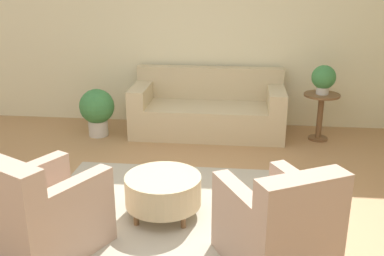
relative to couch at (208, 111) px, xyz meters
name	(u,v)px	position (x,y,z in m)	size (l,w,h in m)	color
ground_plane	(170,219)	(-0.17, -2.54, -0.33)	(16.00, 16.00, 0.00)	#AD7F51
wall_back	(200,33)	(-0.17, 0.52, 1.07)	(10.00, 0.12, 2.80)	beige
rug	(170,219)	(-0.17, -2.54, -0.33)	(2.61, 2.48, 0.01)	#B2A893
couch	(208,111)	(0.00, 0.00, 0.00)	(2.18, 0.92, 0.92)	#C6B289
armchair_left	(43,216)	(-1.12, -3.20, 0.03)	(1.01, 1.09, 0.92)	tan
armchair_right	(278,230)	(0.78, -3.20, 0.03)	(1.01, 1.09, 0.92)	tan
ottoman_table	(163,190)	(-0.25, -2.46, -0.06)	(0.74, 0.74, 0.41)	#C6B289
side_table	(321,109)	(1.59, -0.13, 0.12)	(0.49, 0.49, 0.67)	brown
potted_plant_on_side_table	(324,78)	(1.59, -0.13, 0.56)	(0.33, 0.33, 0.40)	beige
potted_plant_floor	(97,109)	(-1.57, -0.31, 0.07)	(0.50, 0.50, 0.69)	beige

